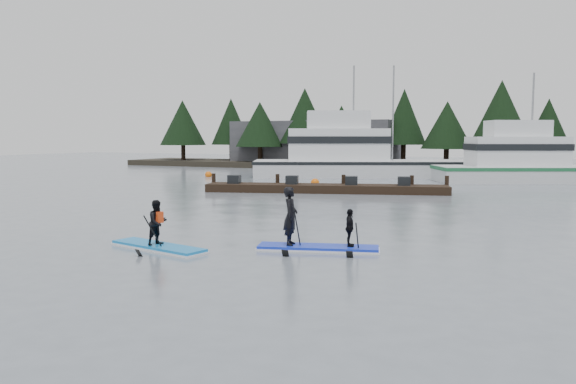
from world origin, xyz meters
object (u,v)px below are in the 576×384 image
at_px(fishing_boat_large, 357,167).
at_px(paddleboard_duo, 312,230).
at_px(fishing_boat_medium, 534,173).
at_px(paddleboard_solo, 158,233).
at_px(floating_dock, 326,188).

relative_size(fishing_boat_large, paddleboard_duo, 5.23).
height_order(fishing_boat_medium, paddleboard_duo, fishing_boat_medium).
relative_size(fishing_boat_medium, paddleboard_solo, 4.53).
bearing_deg(paddleboard_duo, paddleboard_solo, -172.87).
bearing_deg(paddleboard_solo, fishing_boat_medium, 85.34).
relative_size(floating_dock, paddleboard_solo, 4.21).
bearing_deg(fishing_boat_large, paddleboard_duo, -98.61).
height_order(fishing_boat_large, fishing_boat_medium, fishing_boat_large).
xyz_separation_m(floating_dock, paddleboard_solo, (1.43, -17.70, 0.24)).
height_order(fishing_boat_large, paddleboard_solo, fishing_boat_large).
height_order(fishing_boat_medium, floating_dock, fishing_boat_medium).
bearing_deg(paddleboard_solo, floating_dock, 107.11).
bearing_deg(fishing_boat_medium, fishing_boat_large, 153.62).
distance_m(fishing_boat_medium, paddleboard_solo, 32.57).
relative_size(fishing_boat_medium, paddleboard_duo, 4.29).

